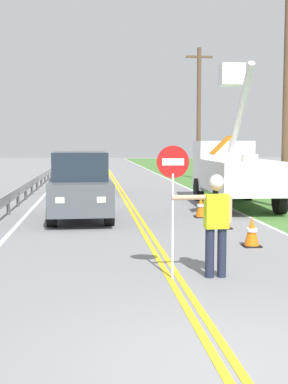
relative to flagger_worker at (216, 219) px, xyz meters
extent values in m
plane|color=gray|center=(-0.73, -3.68, -1.05)|extent=(160.00, 160.00, 0.00)
cube|color=yellow|center=(-0.82, 16.32, -1.04)|extent=(0.11, 110.00, 0.01)
cube|color=yellow|center=(-0.64, 16.32, -1.04)|extent=(0.11, 110.00, 0.01)
cube|color=silver|center=(2.87, 16.32, -1.04)|extent=(0.12, 110.00, 0.01)
cube|color=silver|center=(-4.33, 16.32, -1.04)|extent=(0.12, 110.00, 0.01)
cylinder|color=#1E2338|center=(0.12, 0.00, -0.61)|extent=(0.16, 0.16, 0.88)
cylinder|color=#1E2338|center=(-0.10, 0.00, -0.61)|extent=(0.16, 0.16, 0.88)
cube|color=#C6EA19|center=(0.01, 0.00, 0.13)|extent=(0.41, 0.26, 0.60)
cylinder|color=tan|center=(-0.49, -0.02, 0.38)|extent=(0.60, 0.11, 0.09)
cylinder|color=tan|center=(0.25, 0.01, 0.16)|extent=(0.09, 0.09, 0.48)
sphere|color=tan|center=(0.01, 0.00, 0.60)|extent=(0.22, 0.22, 0.22)
sphere|color=white|center=(0.01, 0.00, 0.65)|extent=(0.25, 0.25, 0.25)
cylinder|color=silver|center=(-0.77, -0.03, -0.12)|extent=(0.04, 0.04, 1.85)
cylinder|color=#B71414|center=(-0.77, -0.03, 1.00)|extent=(0.56, 0.03, 0.56)
cube|color=white|center=(-0.77, -0.05, 1.00)|extent=(0.38, 0.01, 0.12)
cube|color=white|center=(3.15, 8.98, 0.16)|extent=(2.49, 4.69, 1.10)
cube|color=white|center=(3.29, 12.43, 0.41)|extent=(2.29, 2.19, 2.00)
cube|color=#1E2833|center=(3.34, 13.46, 0.71)|extent=(1.98, 0.14, 0.90)
cylinder|color=silver|center=(3.11, 8.06, 0.83)|extent=(0.56, 0.56, 0.24)
cylinder|color=silver|center=(3.17, 9.54, 2.46)|extent=(0.37, 3.13, 3.16)
cube|color=white|center=(3.23, 11.01, 3.95)|extent=(0.94, 0.94, 0.80)
cube|color=orange|center=(1.89, 7.23, 1.26)|extent=(0.63, 0.82, 0.59)
cylinder|color=black|center=(2.26, 12.27, -0.59)|extent=(0.36, 0.93, 0.92)
cylinder|color=black|center=(4.31, 12.19, -0.59)|extent=(0.36, 0.93, 0.92)
cylinder|color=black|center=(2.07, 7.99, -0.59)|extent=(0.36, 0.93, 0.92)
cylinder|color=black|center=(4.13, 7.90, -0.59)|extent=(0.36, 0.93, 0.92)
cube|color=#4C5156|center=(-2.54, 7.39, -0.25)|extent=(1.98, 4.66, 0.92)
cube|color=#1E2833|center=(-2.54, 7.39, 0.63)|extent=(1.71, 2.90, 0.84)
cube|color=#EAEACC|center=(-1.91, 5.13, -0.20)|extent=(0.24, 0.07, 0.16)
cube|color=#EAEACC|center=(-3.02, 5.09, -0.20)|extent=(0.24, 0.07, 0.16)
cylinder|color=black|center=(-1.67, 5.99, -0.71)|extent=(0.30, 0.69, 0.68)
cylinder|color=black|center=(-3.31, 5.94, -0.71)|extent=(0.30, 0.69, 0.68)
cylinder|color=black|center=(-1.76, 8.84, -0.71)|extent=(0.30, 0.69, 0.68)
cylinder|color=black|center=(-3.40, 8.79, -0.71)|extent=(0.30, 0.69, 0.68)
cube|color=navy|center=(-2.40, 15.75, -0.35)|extent=(1.87, 4.11, 0.72)
cube|color=#1E2833|center=(-2.41, 16.00, 0.33)|extent=(1.63, 1.73, 0.64)
cube|color=#EAEACC|center=(-1.84, 13.73, -0.30)|extent=(0.24, 0.06, 0.16)
cube|color=#EAEACC|center=(-2.94, 13.72, -0.30)|extent=(0.24, 0.06, 0.16)
cylinder|color=black|center=(-1.58, 14.49, -0.71)|extent=(0.28, 0.68, 0.68)
cylinder|color=black|center=(-3.22, 14.48, -0.71)|extent=(0.28, 0.68, 0.68)
cylinder|color=black|center=(-1.59, 17.03, -0.71)|extent=(0.28, 0.68, 0.68)
cylinder|color=black|center=(-3.23, 17.02, -0.71)|extent=(0.28, 0.68, 0.68)
cylinder|color=brown|center=(4.86, 9.44, 3.06)|extent=(0.28, 0.28, 8.22)
cylinder|color=brown|center=(5.01, 25.64, 3.30)|extent=(0.28, 0.28, 8.69)
cube|color=brown|center=(5.01, 25.64, 7.04)|extent=(1.80, 0.14, 0.14)
cone|color=orange|center=(1.49, 2.61, -0.70)|extent=(0.36, 0.36, 0.70)
cylinder|color=white|center=(1.49, 2.61, -0.66)|extent=(0.25, 0.25, 0.08)
cube|color=black|center=(1.49, 2.61, -1.03)|extent=(0.40, 0.40, 0.03)
cone|color=orange|center=(1.51, 5.13, -0.70)|extent=(0.36, 0.36, 0.70)
cylinder|color=white|center=(1.51, 5.13, -0.66)|extent=(0.25, 0.25, 0.08)
cube|color=black|center=(1.51, 5.13, -1.03)|extent=(0.40, 0.40, 0.03)
cone|color=orange|center=(1.31, 7.36, -0.70)|extent=(0.36, 0.36, 0.70)
cylinder|color=white|center=(1.31, 7.36, -0.66)|extent=(0.25, 0.25, 0.08)
cube|color=black|center=(1.31, 7.36, -1.03)|extent=(0.40, 0.40, 0.03)
cube|color=#9EA0A3|center=(-4.93, 12.00, -0.50)|extent=(0.06, 32.00, 0.32)
cube|color=#4C4C51|center=(-4.93, 8.57, -0.77)|extent=(0.10, 0.10, 0.55)
cube|color=#4C4C51|center=(-4.93, 10.86, -0.77)|extent=(0.10, 0.10, 0.55)
cube|color=#4C4C51|center=(-4.93, 13.14, -0.77)|extent=(0.10, 0.10, 0.55)
cube|color=#4C4C51|center=(-4.93, 15.43, -0.77)|extent=(0.10, 0.10, 0.55)
cube|color=#4C4C51|center=(-4.93, 17.71, -0.77)|extent=(0.10, 0.10, 0.55)
cube|color=#4C4C51|center=(-4.93, 20.00, -0.77)|extent=(0.10, 0.10, 0.55)
cube|color=#4C4C51|center=(-4.93, 22.29, -0.77)|extent=(0.10, 0.10, 0.55)
cube|color=#4C4C51|center=(-4.93, 24.57, -0.77)|extent=(0.10, 0.10, 0.55)
cube|color=#4C4C51|center=(-4.93, 26.86, -0.77)|extent=(0.10, 0.10, 0.55)
camera|label=1|loc=(-2.16, -8.84, 1.32)|focal=48.48mm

